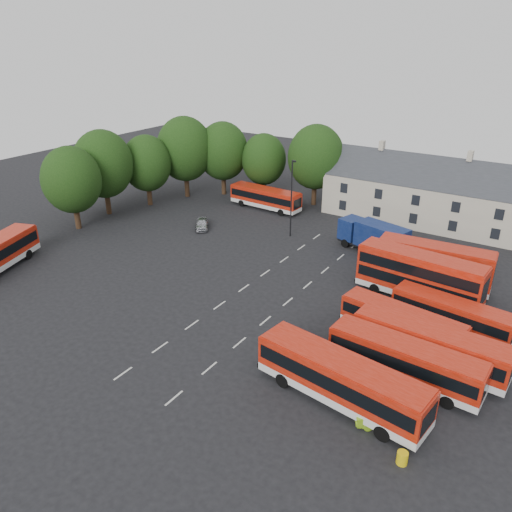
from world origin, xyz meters
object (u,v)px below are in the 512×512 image
object	(u,v)px
bus_dd_south	(420,275)
box_truck	(374,236)
lamppost	(291,197)
grit_bin	(402,458)
lime_car	(386,418)
bus_row_a	(341,377)
silver_car	(202,224)

from	to	relation	value
bus_dd_south	box_truck	xyz separation A→B (m)	(-7.51, 8.30, -0.67)
box_truck	lamppost	distance (m)	10.79
grit_bin	lime_car	bearing A→B (deg)	127.61
bus_row_a	grit_bin	world-z (taller)	bus_row_a
box_truck	lamppost	xyz separation A→B (m)	(-10.32, -0.74, 3.06)
bus_row_a	grit_bin	bearing A→B (deg)	-20.73
bus_dd_south	grit_bin	distance (m)	20.64
bus_row_a	bus_dd_south	xyz separation A→B (m)	(0.24, 16.98, 0.61)
bus_dd_south	lamppost	xyz separation A→B (m)	(-17.83, 7.56, 2.39)
bus_row_a	box_truck	xyz separation A→B (m)	(-7.27, 25.28, -0.06)
box_truck	grit_bin	size ratio (longest dim) A/B	10.40
grit_bin	lamppost	xyz separation A→B (m)	(-22.89, 27.44, 4.66)
box_truck	grit_bin	world-z (taller)	box_truck
lamppost	bus_dd_south	bearing A→B (deg)	-22.98
silver_car	bus_dd_south	bearing A→B (deg)	-43.24
bus_row_a	lamppost	distance (m)	30.35
box_truck	bus_dd_south	bearing A→B (deg)	-32.39
silver_car	lime_car	world-z (taller)	silver_car
silver_car	grit_bin	xyz separation A→B (m)	(33.68, -23.55, -0.24)
lamppost	grit_bin	bearing A→B (deg)	-50.16
bus_dd_south	lamppost	size ratio (longest dim) A/B	1.23
silver_car	grit_bin	bearing A→B (deg)	-70.89
bus_dd_south	box_truck	bearing A→B (deg)	137.05
box_truck	lamppost	world-z (taller)	lamppost
grit_bin	silver_car	bearing A→B (deg)	145.03
lime_car	lamppost	xyz separation A→B (m)	(-21.01, 25.00, 4.44)
silver_car	lime_car	distance (m)	38.17
lime_car	bus_dd_south	bearing A→B (deg)	-16.96
box_truck	bus_row_a	bearing A→B (deg)	-58.48
lamppost	lime_car	bearing A→B (deg)	-49.95
bus_row_a	lamppost	xyz separation A→B (m)	(-17.59, 24.55, 3.00)
bus_dd_south	box_truck	world-z (taller)	bus_dd_south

